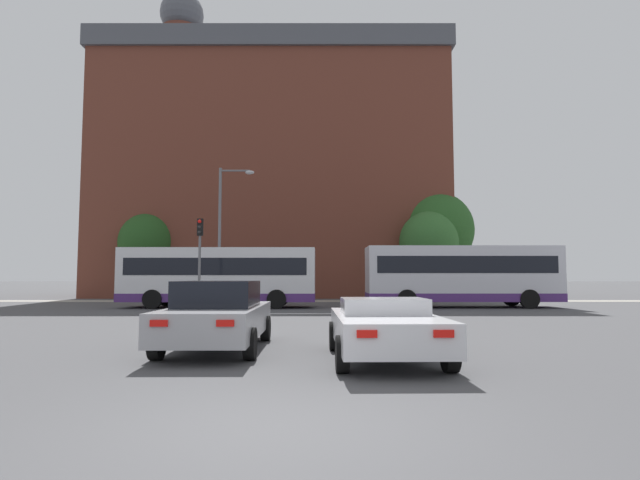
% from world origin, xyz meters
% --- Properties ---
extents(ground_plane, '(400.00, 400.00, 0.00)m').
position_xyz_m(ground_plane, '(0.00, 0.00, 0.00)').
color(ground_plane, '#474749').
extents(stop_line_strip, '(7.42, 0.30, 0.01)m').
position_xyz_m(stop_line_strip, '(0.00, 17.14, 0.00)').
color(stop_line_strip, silver).
rests_on(stop_line_strip, ground_plane).
extents(far_pavement, '(68.25, 2.50, 0.01)m').
position_xyz_m(far_pavement, '(0.00, 29.06, 0.01)').
color(far_pavement, gray).
rests_on(far_pavement, ground_plane).
extents(brick_civic_building, '(29.62, 14.86, 28.46)m').
position_xyz_m(brick_civic_building, '(-3.69, 39.94, 11.06)').
color(brick_civic_building, brown).
rests_on(brick_civic_building, ground_plane).
extents(car_saloon_left, '(2.08, 4.87, 1.54)m').
position_xyz_m(car_saloon_left, '(-1.79, 6.01, 0.78)').
color(car_saloon_left, '#9E9EA3').
rests_on(car_saloon_left, ground_plane).
extents(car_roadster_right, '(2.14, 4.36, 1.21)m').
position_xyz_m(car_roadster_right, '(1.80, 4.56, 0.64)').
color(car_roadster_right, silver).
rests_on(car_roadster_right, ground_plane).
extents(bus_crossing_lead, '(10.36, 2.74, 3.19)m').
position_xyz_m(bus_crossing_lead, '(-4.93, 21.67, 1.71)').
color(bus_crossing_lead, silver).
rests_on(bus_crossing_lead, ground_plane).
extents(bus_crossing_trailing, '(10.29, 2.75, 3.30)m').
position_xyz_m(bus_crossing_trailing, '(8.23, 21.86, 1.77)').
color(bus_crossing_trailing, silver).
rests_on(bus_crossing_trailing, ground_plane).
extents(traffic_light_near_left, '(0.26, 0.31, 4.37)m').
position_xyz_m(traffic_light_near_left, '(-5.11, 17.81, 2.93)').
color(traffic_light_near_left, slate).
rests_on(traffic_light_near_left, ground_plane).
extents(traffic_light_far_right, '(0.26, 0.31, 3.80)m').
position_xyz_m(traffic_light_far_right, '(5.12, 28.51, 2.57)').
color(traffic_light_far_right, slate).
rests_on(traffic_light_far_right, ground_plane).
extents(street_lamp_junction, '(1.97, 0.36, 7.71)m').
position_xyz_m(street_lamp_junction, '(-4.73, 21.99, 4.66)').
color(street_lamp_junction, slate).
rests_on(street_lamp_junction, ground_plane).
extents(pedestrian_waiting, '(0.34, 0.45, 1.85)m').
position_xyz_m(pedestrian_waiting, '(8.47, 28.23, 1.10)').
color(pedestrian_waiting, black).
rests_on(pedestrian_waiting, ground_plane).
extents(pedestrian_walking_east, '(0.43, 0.28, 1.65)m').
position_xyz_m(pedestrian_walking_east, '(9.38, 28.64, 0.96)').
color(pedestrian_walking_east, '#333851').
rests_on(pedestrian_walking_east, ground_plane).
extents(tree_by_building, '(5.71, 5.71, 8.39)m').
position_xyz_m(tree_by_building, '(9.88, 34.11, 5.39)').
color(tree_by_building, '#4C3823').
rests_on(tree_by_building, ground_plane).
extents(tree_kerbside, '(4.37, 4.37, 6.65)m').
position_xyz_m(tree_kerbside, '(-13.02, 33.49, 4.35)').
color(tree_kerbside, '#4C3823').
rests_on(tree_kerbside, ground_plane).
extents(tree_distant, '(4.44, 4.44, 6.63)m').
position_xyz_m(tree_distant, '(8.75, 32.20, 4.29)').
color(tree_distant, '#4C3823').
rests_on(tree_distant, ground_plane).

